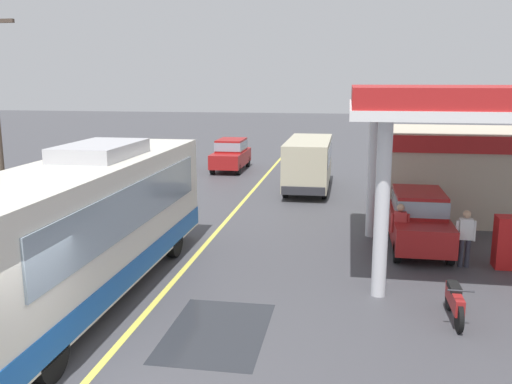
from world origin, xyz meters
TOP-DOWN VIEW (x-y plane):
  - ground at (0.00, 20.00)m, footprint 120.00×120.00m
  - lane_divider_stripe at (0.00, 15.00)m, footprint 0.16×50.00m
  - wet_puddle_patch at (1.83, 2.89)m, footprint 2.10×3.22m
  - coach_bus_main at (-1.75, 4.38)m, footprint 2.60×11.04m
  - gas_station_roadside at (9.03, 12.44)m, footprint 9.10×11.95m
  - car_at_pump at (6.75, 9.82)m, footprint 1.70×4.20m
  - minibus_opposing_lane at (2.62, 18.72)m, footprint 2.04×6.13m
  - motorcycle_parked_forecourt at (6.93, 4.35)m, footprint 0.55×1.80m
  - pedestrian_near_pump at (7.85, 8.12)m, footprint 0.55×0.22m
  - pedestrian_by_shop at (6.08, 8.68)m, footprint 0.55×0.22m
  - car_trailing_behind_bus at (-2.31, 23.93)m, footprint 1.70×4.20m

SIDE VIEW (x-z plane):
  - ground at x=0.00m, z-range 0.00..0.00m
  - wet_puddle_patch at x=1.83m, z-range 0.00..0.01m
  - lane_divider_stripe at x=0.00m, z-range 0.00..0.01m
  - motorcycle_parked_forecourt at x=6.93m, z-range -0.02..0.90m
  - pedestrian_near_pump at x=7.85m, z-range 0.10..1.76m
  - pedestrian_by_shop at x=6.08m, z-range 0.10..1.76m
  - car_at_pump at x=6.75m, z-range 0.10..1.92m
  - car_trailing_behind_bus at x=-2.31m, z-range 0.10..1.92m
  - minibus_opposing_lane at x=2.62m, z-range 0.25..2.69m
  - coach_bus_main at x=-1.75m, z-range -0.12..3.56m
  - gas_station_roadside at x=9.03m, z-range 0.08..5.18m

